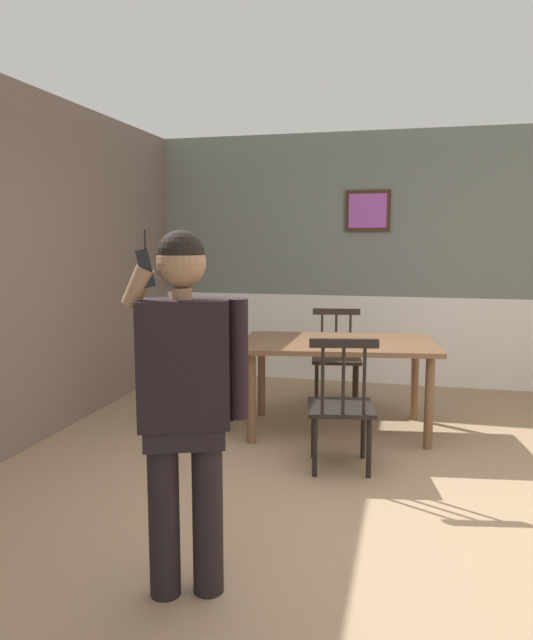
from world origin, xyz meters
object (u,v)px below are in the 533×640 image
dining_table (339,352)px  chair_at_table_head (341,405)px  chair_by_doorway (336,357)px  person_figure (185,393)px  chair_near_window (201,373)px

dining_table → chair_at_table_head: (0.12, -0.86, -0.21)m
chair_by_doorway → person_figure: bearing=77.0°
chair_near_window → person_figure: size_ratio=0.56×
chair_at_table_head → person_figure: (-0.50, -1.65, 0.48)m
chair_by_doorway → dining_table: bearing=89.4°
chair_near_window → chair_at_table_head: (1.29, -0.70, -0.01)m
dining_table → person_figure: bearing=-98.5°
dining_table → chair_at_table_head: chair_at_table_head is taller
chair_by_doorway → person_figure: person_figure is taller
dining_table → chair_near_window: (-1.17, -0.16, -0.20)m
chair_at_table_head → dining_table: bearing=87.6°
dining_table → person_figure: 2.56m
dining_table → chair_near_window: size_ratio=1.84×
chair_by_doorway → chair_at_table_head: size_ratio=0.96×
chair_by_doorway → chair_at_table_head: chair_at_table_head is taller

